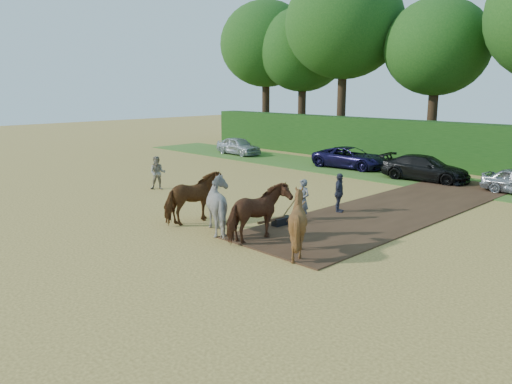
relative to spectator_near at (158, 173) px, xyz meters
The scene contains 9 objects.
ground 9.56m from the spectator_near, 10.64° to the right, with size 120.00×120.00×0.00m, color gold.
earth_strip 12.09m from the spectator_near, 25.77° to the left, with size 4.50×17.00×0.05m, color #472D1C.
grass_verge 15.43m from the spectator_near, 52.61° to the left, with size 50.00×5.00×0.03m, color #38601E.
hedgerow 19.19m from the spectator_near, 60.80° to the left, with size 46.00×1.60×3.00m, color #14380F.
spectator_near is the anchor object (origin of this frame).
spectator_far 9.82m from the spectator_near, 16.00° to the left, with size 0.99×0.41×1.68m, color #292A36.
plough_team 9.41m from the spectator_near, 15.20° to the right, with size 6.57×4.70×1.99m.
parked_cars 13.93m from the spectator_near, 61.29° to the left, with size 29.98×3.32×1.41m.
treeline 22.84m from the spectator_near, 68.96° to the left, with size 48.70×10.60×14.21m.
Camera 1 is at (12.21, -12.26, 5.22)m, focal length 35.00 mm.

